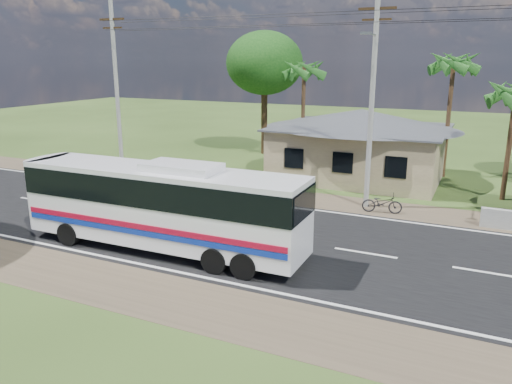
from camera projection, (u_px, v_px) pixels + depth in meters
ground at (263, 237)px, 21.69m from camera, size 120.00×120.00×0.00m
road at (263, 237)px, 21.69m from camera, size 120.00×16.00×0.03m
house at (360, 137)px, 31.96m from camera, size 12.40×10.00×5.00m
utility_poles at (366, 95)px, 24.77m from camera, size 32.80×2.22×11.00m
palm_mid at (454, 64)px, 30.93m from camera, size 2.80×2.80×8.20m
palm_far at (304, 70)px, 35.59m from camera, size 2.80×2.80×7.70m
tree_behind_house at (264, 63)px, 38.86m from camera, size 6.00×6.00×9.61m
coach_bus at (162, 200)px, 19.63m from camera, size 11.87×2.74×3.67m
motorcycle at (382, 203)px, 24.93m from camera, size 2.05×1.01×1.03m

